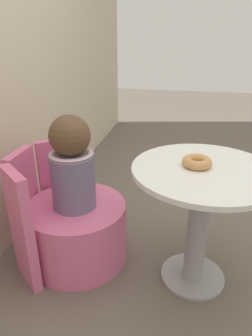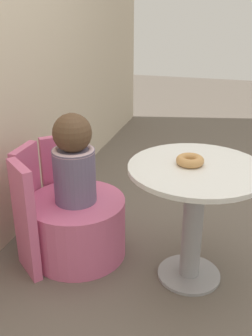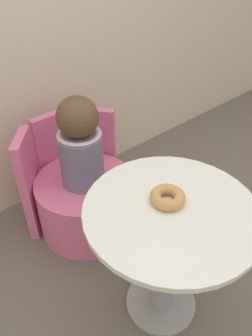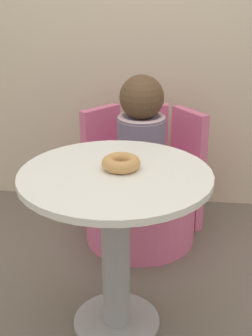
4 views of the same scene
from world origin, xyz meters
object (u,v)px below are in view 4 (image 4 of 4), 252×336
(tub_chair, at_px, (140,207))
(child_figure, at_px, (141,129))
(round_table, at_px, (116,220))
(donut, at_px, (120,163))

(tub_chair, relative_size, child_figure, 1.11)
(tub_chair, bearing_deg, round_table, -92.74)
(tub_chair, xyz_separation_m, donut, (-0.02, -0.63, 0.50))
(child_figure, bearing_deg, donut, -91.88)
(child_figure, bearing_deg, tub_chair, 180.00)
(tub_chair, bearing_deg, donut, -91.88)
(round_table, bearing_deg, donut, 72.91)
(round_table, relative_size, tub_chair, 1.21)
(tub_chair, distance_m, child_figure, 0.43)
(round_table, relative_size, donut, 4.93)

